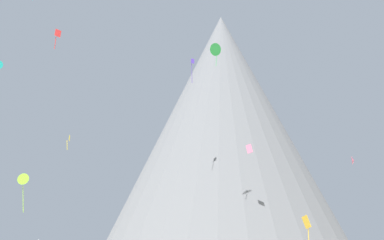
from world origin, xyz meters
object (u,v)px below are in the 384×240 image
object	(u,v)px
rock_massif	(217,158)
kite_red_high	(55,35)
kite_gold_low	(304,227)
kite_green_high	(213,50)
kite_pink_mid	(247,149)
kite_rainbow_mid	(351,161)
kite_indigo_high	(190,66)
kite_yellow_mid	(67,140)
kite_lime_mid	(21,180)

from	to	relation	value
rock_massif	kite_red_high	bearing A→B (deg)	-114.04
kite_gold_low	rock_massif	bearing A→B (deg)	31.99
kite_green_high	kite_pink_mid	xyz separation A→B (m)	(5.99, 5.52, -16.35)
kite_rainbow_mid	kite_red_high	bearing A→B (deg)	130.17
kite_rainbow_mid	kite_pink_mid	size ratio (longest dim) A/B	0.83
kite_gold_low	kite_indigo_high	xyz separation A→B (m)	(-11.45, 33.92, 32.15)
kite_gold_low	kite_yellow_mid	bearing A→B (deg)	75.99
rock_massif	kite_yellow_mid	bearing A→B (deg)	-129.13
kite_yellow_mid	kite_indigo_high	bearing A→B (deg)	146.32
kite_yellow_mid	kite_lime_mid	bearing A→B (deg)	27.16
kite_lime_mid	kite_indigo_high	bearing A→B (deg)	-137.55
rock_massif	kite_indigo_high	size ratio (longest dim) A/B	15.55
rock_massif	kite_red_high	distance (m)	57.39
kite_yellow_mid	kite_lime_mid	size ratio (longest dim) A/B	0.47
kite_pink_mid	kite_lime_mid	bearing A→B (deg)	-84.75
rock_massif	kite_pink_mid	world-z (taller)	rock_massif
kite_green_high	kite_yellow_mid	bearing A→B (deg)	-27.83
kite_gold_low	kite_lime_mid	bearing A→B (deg)	93.71
kite_green_high	kite_indigo_high	world-z (taller)	kite_green_high
kite_yellow_mid	kite_red_high	world-z (taller)	kite_red_high
kite_green_high	kite_red_high	size ratio (longest dim) A/B	1.55
rock_massif	kite_green_high	xyz separation A→B (m)	(-2.06, -30.97, 12.10)
kite_indigo_high	kite_lime_mid	xyz separation A→B (m)	(-22.34, -19.55, -24.80)
kite_lime_mid	kite_red_high	bearing A→B (deg)	125.00
rock_massif	kite_green_high	distance (m)	33.31
kite_green_high	kite_indigo_high	bearing A→B (deg)	-85.91
kite_green_high	kite_yellow_mid	size ratio (longest dim) A/B	1.77
kite_red_high	kite_pink_mid	bearing A→B (deg)	53.80
kite_pink_mid	rock_massif	bearing A→B (deg)	163.18
rock_massif	kite_lime_mid	size ratio (longest dim) A/B	14.87
kite_red_high	kite_pink_mid	size ratio (longest dim) A/B	1.67
kite_yellow_mid	kite_indigo_high	xyz separation A→B (m)	(20.01, 6.81, 15.90)
kite_green_high	kite_lime_mid	xyz separation A→B (m)	(-26.30, -13.76, -25.38)
rock_massif	kite_rainbow_mid	size ratio (longest dim) A/B	55.51
kite_yellow_mid	kite_gold_low	distance (m)	44.59
kite_gold_low	kite_green_high	bearing A→B (deg)	41.65
kite_yellow_mid	kite_indigo_high	size ratio (longest dim) A/B	0.49
kite_green_high	kite_gold_low	distance (m)	43.81
rock_massif	kite_rainbow_mid	distance (m)	39.28
kite_green_high	kite_red_high	xyz separation A→B (m)	(-21.26, -21.31, -8.01)
rock_massif	kite_lime_mid	xyz separation A→B (m)	(-28.36, -44.73, -13.28)
kite_yellow_mid	rock_massif	bearing A→B (deg)	178.39
kite_red_high	kite_lime_mid	distance (m)	19.60
kite_rainbow_mid	kite_yellow_mid	xyz separation A→B (m)	(-45.28, 1.28, 3.69)
rock_massif	kite_indigo_high	bearing A→B (deg)	-103.44
kite_yellow_mid	kite_red_high	xyz separation A→B (m)	(2.71, -20.29, 8.48)
rock_massif	kite_gold_low	bearing A→B (deg)	-84.75
kite_lime_mid	kite_pink_mid	xyz separation A→B (m)	(32.29, 19.28, 9.04)
rock_massif	kite_rainbow_mid	world-z (taller)	rock_massif
kite_indigo_high	kite_gold_low	bearing A→B (deg)	134.70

